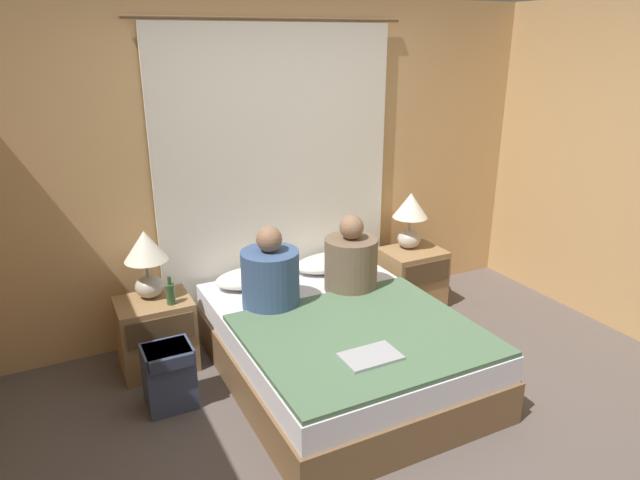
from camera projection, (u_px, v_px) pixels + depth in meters
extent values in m
plane|color=#564C47|center=(394.00, 433.00, 3.37)|extent=(16.00, 16.00, 0.00)
cube|color=tan|center=(275.00, 168.00, 4.43)|extent=(4.71, 0.06, 2.50)
cube|color=silver|center=(278.00, 181.00, 4.41)|extent=(1.90, 0.02, 2.31)
cylinder|color=brown|center=(274.00, 19.00, 4.01)|extent=(2.10, 0.02, 0.02)
cube|color=brown|center=(339.00, 358.00, 3.90)|extent=(1.47, 1.91, 0.28)
cube|color=silver|center=(339.00, 328.00, 3.83)|extent=(1.43, 1.87, 0.18)
cube|color=#937047|center=(156.00, 334.00, 3.98)|extent=(0.50, 0.40, 0.51)
cube|color=#4C3823|center=(161.00, 331.00, 3.76)|extent=(0.44, 0.02, 0.18)
cube|color=#937047|center=(412.00, 278.00, 4.90)|extent=(0.50, 0.40, 0.51)
cube|color=#4C3823|center=(427.00, 273.00, 4.68)|extent=(0.44, 0.02, 0.18)
ellipsoid|color=#B2A899|center=(149.00, 286.00, 3.93)|extent=(0.19, 0.19, 0.16)
cylinder|color=#B2A893|center=(147.00, 268.00, 3.88)|extent=(0.02, 0.02, 0.12)
cone|color=silver|center=(145.00, 246.00, 3.83)|extent=(0.29, 0.29, 0.21)
ellipsoid|color=#B2A899|center=(409.00, 239.00, 4.85)|extent=(0.19, 0.19, 0.16)
cylinder|color=#B2A893|center=(410.00, 224.00, 4.80)|extent=(0.02, 0.02, 0.12)
cone|color=silver|center=(411.00, 205.00, 4.74)|extent=(0.29, 0.29, 0.21)
ellipsoid|color=silver|center=(254.00, 277.00, 4.27)|extent=(0.59, 0.34, 0.12)
ellipsoid|color=silver|center=(330.00, 262.00, 4.54)|extent=(0.59, 0.34, 0.12)
cube|color=#4C6B4C|center=(363.00, 335.00, 3.54)|extent=(1.41, 1.24, 0.03)
cylinder|color=#38517A|center=(270.00, 279.00, 3.88)|extent=(0.40, 0.40, 0.40)
sphere|color=#846047|center=(269.00, 239.00, 3.78)|extent=(0.18, 0.18, 0.18)
cylinder|color=brown|center=(351.00, 264.00, 4.15)|extent=(0.39, 0.39, 0.39)
sphere|color=#846047|center=(352.00, 227.00, 4.05)|extent=(0.18, 0.18, 0.18)
cylinder|color=#2D4C28|center=(171.00, 294.00, 3.82)|extent=(0.06, 0.06, 0.14)
cylinder|color=#2D4C28|center=(169.00, 280.00, 3.79)|extent=(0.02, 0.02, 0.06)
cube|color=#9EA0A5|center=(371.00, 356.00, 3.25)|extent=(0.33, 0.22, 0.02)
cube|color=#333D56|center=(169.00, 376.00, 3.56)|extent=(0.30, 0.24, 0.42)
cube|color=#283045|center=(168.00, 355.00, 3.48)|extent=(0.27, 0.26, 0.08)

